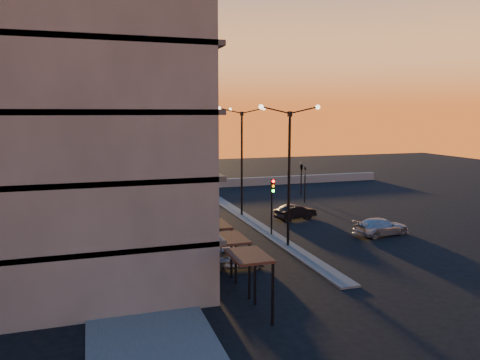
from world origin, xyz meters
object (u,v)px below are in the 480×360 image
at_px(car_hatchback, 233,257).
at_px(car_wagon, 381,227).
at_px(streetlamp_mid, 242,152).
at_px(traffic_light_main, 272,198).
at_px(car_sedan, 296,212).

relative_size(car_hatchback, car_wagon, 0.87).
relative_size(streetlamp_mid, traffic_light_main, 2.24).
distance_m(streetlamp_mid, traffic_light_main, 7.62).
bearing_deg(streetlamp_mid, car_sedan, -31.57).
height_order(traffic_light_main, car_hatchback, traffic_light_main).
bearing_deg(traffic_light_main, streetlamp_mid, 90.00).
xyz_separation_m(streetlamp_mid, car_hatchback, (-4.82, -12.96, -4.95)).
bearing_deg(car_sedan, streetlamp_mid, 43.65).
distance_m(streetlamp_mid, car_wagon, 13.11).
distance_m(streetlamp_mid, car_sedan, 6.87).
bearing_deg(car_hatchback, car_wagon, -66.91).
bearing_deg(traffic_light_main, car_wagon, -15.42).
distance_m(traffic_light_main, car_hatchback, 7.89).
bearing_deg(car_sedan, traffic_light_main, 124.32).
bearing_deg(car_sedan, car_wagon, -165.69).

